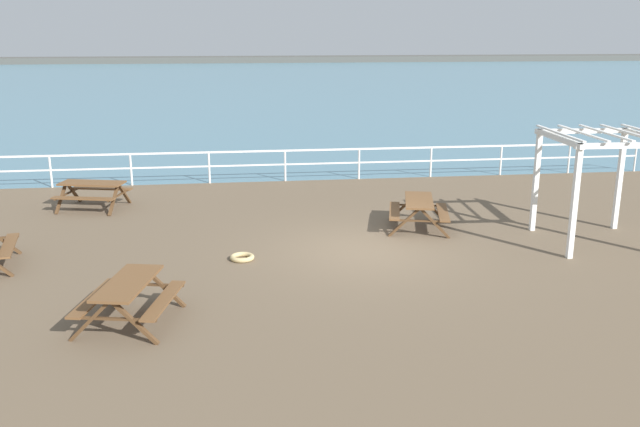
{
  "coord_description": "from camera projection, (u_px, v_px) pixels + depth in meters",
  "views": [
    {
      "loc": [
        -3.0,
        -14.77,
        5.0
      ],
      "look_at": [
        -1.02,
        0.49,
        0.8
      ],
      "focal_mm": 37.88,
      "sensor_mm": 36.0,
      "label": 1
    }
  ],
  "objects": [
    {
      "name": "seaward_railing",
      "position": [
        322.0,
        158.0,
        23.03
      ],
      "size": [
        23.07,
        0.07,
        1.08
      ],
      "color": "white",
      "rests_on": "ground"
    },
    {
      "name": "picnic_table_far_right",
      "position": [
        419.0,
        207.0,
        17.42
      ],
      "size": [
        1.89,
        2.11,
        0.8
      ],
      "rotation": [
        0.0,
        0.0,
        1.33
      ],
      "color": "brown",
      "rests_on": "ground"
    },
    {
      "name": "picnic_table_mid_centre",
      "position": [
        92.0,
        189.0,
        19.38
      ],
      "size": [
        2.11,
        1.89,
        0.8
      ],
      "rotation": [
        0.0,
        0.0,
        -0.25
      ],
      "color": "brown",
      "rests_on": "ground"
    },
    {
      "name": "ground_plane",
      "position": [
        366.0,
        254.0,
        15.85
      ],
      "size": [
        30.0,
        24.0,
        0.2
      ],
      "primitive_type": "cube",
      "color": "brown"
    },
    {
      "name": "distant_shoreline",
      "position": [
        250.0,
        62.0,
        107.43
      ],
      "size": [
        142.0,
        6.0,
        1.8
      ],
      "primitive_type": "cube",
      "color": "#4C4C47",
      "rests_on": "ground"
    },
    {
      "name": "sea_band",
      "position": [
        262.0,
        82.0,
        66.29
      ],
      "size": [
        142.0,
        90.0,
        0.01
      ],
      "primitive_type": "cube",
      "color": "teal",
      "rests_on": "ground"
    },
    {
      "name": "picnic_table_far_left",
      "position": [
        129.0,
        292.0,
        11.76
      ],
      "size": [
        1.86,
        2.08,
        0.8
      ],
      "rotation": [
        0.0,
        0.0,
        1.35
      ],
      "color": "brown",
      "rests_on": "ground"
    },
    {
      "name": "lattice_pergola",
      "position": [
        602.0,
        161.0,
        15.91
      ],
      "size": [
        2.55,
        2.67,
        2.7
      ],
      "rotation": [
        0.0,
        0.0,
        -0.05
      ],
      "color": "white",
      "rests_on": "ground"
    },
    {
      "name": "rope_coil",
      "position": [
        242.0,
        257.0,
        15.16
      ],
      "size": [
        0.55,
        0.55,
        0.11
      ],
      "primitive_type": "torus",
      "color": "tan",
      "rests_on": "ground"
    }
  ]
}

